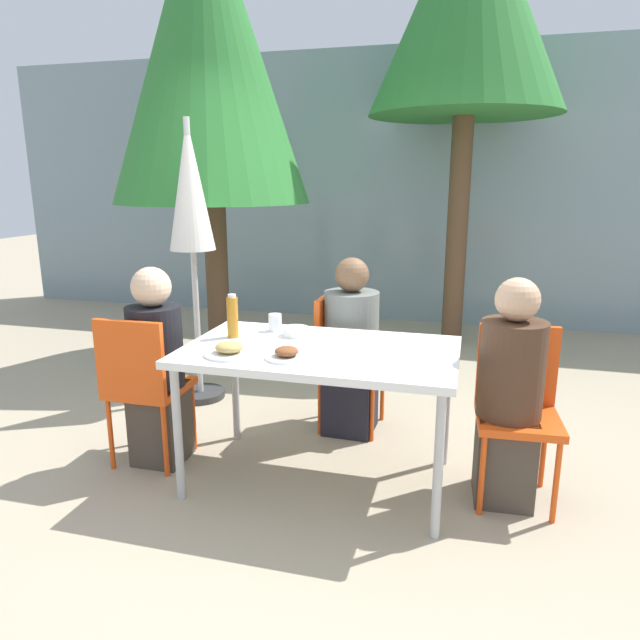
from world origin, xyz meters
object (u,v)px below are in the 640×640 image
chair_right (517,399)px  tree_behind_left (207,47)px  closed_umbrella (191,202)px  salad_bowl (296,331)px  person_right (509,398)px  chair_left (142,379)px  person_left (157,370)px  bottle (233,317)px  person_far (351,352)px  drinking_cup (275,322)px  chair_far (341,351)px

chair_right → tree_behind_left: (-2.47, 1.78, 2.14)m
closed_umbrella → salad_bowl: bearing=-37.1°
person_right → salad_bowl: (-1.15, 0.14, 0.23)m
person_right → closed_umbrella: closed_umbrella is taller
chair_left → chair_right: size_ratio=1.00×
person_left → bottle: bearing=11.1°
person_right → person_far: bearing=-37.0°
person_far → closed_umbrella: 1.54m
closed_umbrella → tree_behind_left: (-0.28, 0.97, 1.21)m
closed_umbrella → person_left: bearing=-76.3°
person_far → tree_behind_left: bearing=-127.7°
person_left → salad_bowl: person_left is taller
bottle → chair_left: bearing=-160.6°
bottle → tree_behind_left: (-0.95, 1.84, 1.78)m
person_right → person_left: bearing=-1.4°
drinking_cup → tree_behind_left: (-1.13, 1.65, 1.85)m
chair_far → closed_umbrella: closed_umbrella is taller
tree_behind_left → person_far: bearing=-39.7°
person_left → person_right: 1.91m
salad_bowl → bottle: bearing=-160.2°
bottle → person_far: bearing=47.5°
bottle → tree_behind_left: bearing=117.3°
person_right → person_far: (-0.93, 0.62, -0.02)m
chair_right → drinking_cup: size_ratio=8.86×
chair_far → person_left: bearing=-48.6°
bottle → chair_far: bearing=54.2°
closed_umbrella → salad_bowl: closed_umbrella is taller
chair_right → salad_bowl: bearing=-6.2°
chair_far → chair_left: bearing=-47.2°
salad_bowl → closed_umbrella: bearing=142.9°
person_far → tree_behind_left: 2.88m
chair_right → bottle: 1.56m
person_left → drinking_cup: (0.62, 0.28, 0.25)m
person_left → chair_far: bearing=38.7°
drinking_cup → person_right: bearing=-9.2°
bottle → drinking_cup: (0.18, 0.19, -0.07)m
chair_right → chair_left: bearing=3.2°
chair_left → person_left: size_ratio=0.77×
chair_far → closed_umbrella: bearing=-99.0°
salad_bowl → tree_behind_left: (-1.27, 1.72, 1.88)m
person_far → closed_umbrella: size_ratio=0.57×
tree_behind_left → person_left: bearing=-75.1°
person_far → bottle: 0.87m
person_far → salad_bowl: bearing=-22.5°
person_far → salad_bowl: person_far is taller
chair_far → salad_bowl: 0.61m
chair_far → tree_behind_left: tree_behind_left is taller
bottle → drinking_cup: size_ratio=2.43×
chair_right → person_far: (-0.98, 0.53, 0.01)m
person_right → bottle: (-1.47, 0.02, 0.32)m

